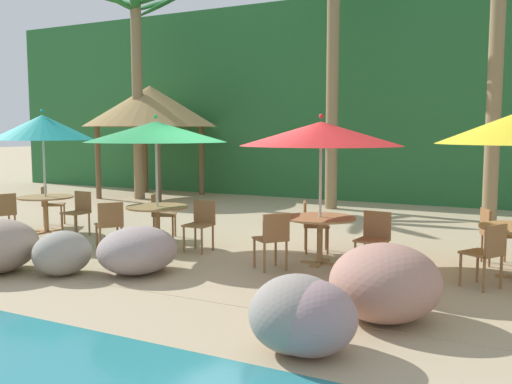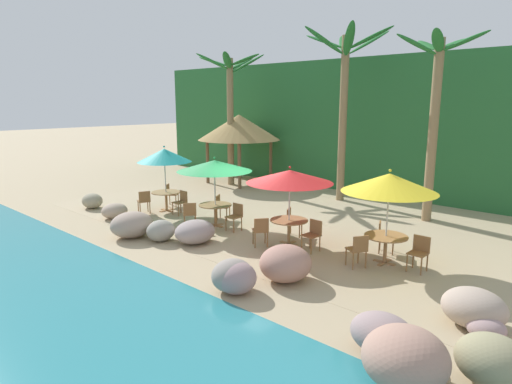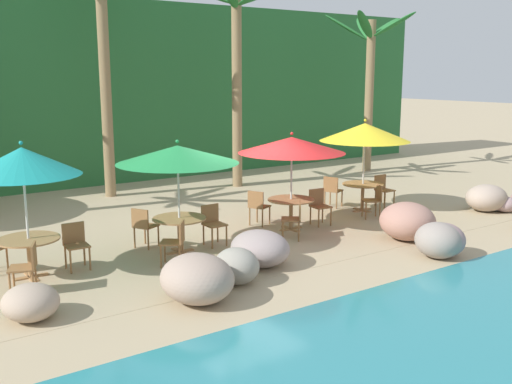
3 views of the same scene
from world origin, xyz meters
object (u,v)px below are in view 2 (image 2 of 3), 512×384
chair_green_left (190,213)px  palm_tree_third (435,103)px  dining_table_red (289,224)px  chair_yellow_seaward (419,251)px  umbrella_teal (164,155)px  chair_yellow_left (358,249)px  chair_teal_seaward (181,201)px  dining_table_green (215,208)px  chair_green_seaward (236,215)px  dining_table_yellow (386,240)px  palapa_hut (239,128)px  chair_teal_left (144,200)px  dining_table_teal (166,195)px  umbrella_green (215,166)px  chair_red_inland (292,220)px  umbrella_red (290,176)px  palm_tree_second (344,87)px  chair_teal_inland (170,193)px  palm_tree_nearest (231,95)px  chair_red_seaward (313,233)px  chair_green_inland (221,205)px  umbrella_yellow (389,183)px

chair_green_left → palm_tree_third: (5.40, 6.20, 3.55)m
dining_table_red → chair_yellow_seaward: bearing=8.4°
umbrella_teal → chair_yellow_left: (8.39, -0.36, -1.62)m
chair_teal_seaward → dining_table_green: chair_teal_seaward is taller
chair_green_seaward → palm_tree_third: 7.64m
dining_table_yellow → palapa_hut: (-10.82, 5.69, 2.20)m
dining_table_green → chair_green_seaward: 0.86m
chair_teal_left → chair_yellow_seaward: same height
umbrella_teal → dining_table_green: (2.94, -0.16, -1.51)m
chair_yellow_left → dining_table_red: bearing=172.3°
dining_table_teal → palm_tree_third: 10.12m
dining_table_red → palapa_hut: 10.34m
dining_table_teal → chair_green_seaward: 3.79m
dining_table_yellow → chair_yellow_seaward: (0.85, 0.08, -0.10)m
palm_tree_third → umbrella_green: bearing=-132.1°
umbrella_teal → chair_red_inland: umbrella_teal is taller
chair_yellow_left → umbrella_red: bearing=172.3°
palm_tree_second → chair_green_seaward: bearing=-90.9°
umbrella_green → palm_tree_second: 6.89m
chair_teal_left → dining_table_red: bearing=7.3°
chair_teal_inland → chair_red_inland: bearing=0.7°
dining_table_green → umbrella_red: umbrella_red is taller
chair_teal_left → umbrella_red: umbrella_red is taller
chair_teal_left → palm_tree_nearest: bearing=106.1°
chair_red_inland → palm_tree_second: size_ratio=0.12×
chair_red_seaward → palm_tree_second: (-2.91, 6.16, 4.16)m
umbrella_red → chair_yellow_seaward: (3.64, 0.54, -1.50)m
palapa_hut → dining_table_teal: bearing=-71.2°
umbrella_teal → palm_tree_third: 9.71m
chair_yellow_left → chair_green_seaward: bearing=176.3°
dining_table_yellow → palm_tree_nearest: (-10.80, 5.11, 3.77)m
dining_table_green → palm_tree_nearest: size_ratio=0.17×
palm_tree_nearest → palm_tree_second: (5.96, 0.60, 0.29)m
chair_green_inland → umbrella_red: 3.84m
dining_table_green → dining_table_red: same height
dining_table_teal → chair_green_seaward: bearing=-0.9°
dining_table_red → chair_red_seaward: bearing=-0.2°
chair_red_inland → chair_teal_left: bearing=-165.1°
chair_teal_seaward → chair_teal_left: same height
umbrella_red → chair_yellow_left: 2.89m
dining_table_green → dining_table_red: 3.01m
chair_yellow_left → chair_green_inland: bearing=171.4°
chair_teal_seaward → chair_yellow_left: (7.53, -0.41, 0.00)m
umbrella_green → palapa_hut: palapa_hut is taller
chair_red_seaward → umbrella_yellow: (1.93, 0.46, 1.60)m
umbrella_green → umbrella_red: umbrella_green is taller
dining_table_teal → umbrella_yellow: umbrella_yellow is taller
chair_green_inland → chair_yellow_seaward: same height
chair_green_left → umbrella_yellow: 6.58m
umbrella_teal → palm_tree_second: size_ratio=0.36×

